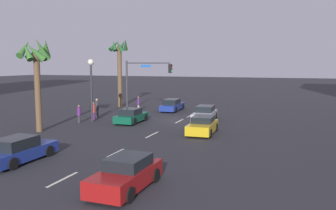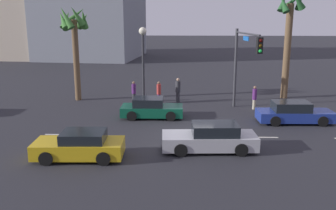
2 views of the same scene
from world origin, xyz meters
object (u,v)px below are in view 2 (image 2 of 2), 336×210
object	(u,v)px
pedestrian_1	(159,92)
pedestrian_3	(178,90)
car_5	(151,108)
pedestrian_2	(134,91)
car_1	(80,146)
palm_tree_1	(289,27)
traffic_signal	(244,57)
streetlamp	(143,51)
building_1	(25,0)
pedestrian_0	(254,97)
palm_tree_0	(74,31)
car_0	(294,113)
car_2	(211,138)

from	to	relation	value
pedestrian_1	pedestrian_3	bearing A→B (deg)	18.88
car_5	pedestrian_2	distance (m)	4.71
car_1	palm_tree_1	world-z (taller)	palm_tree_1
traffic_signal	pedestrian_1	size ratio (longest dim) A/B	3.34
car_1	pedestrian_2	xyz separation A→B (m)	(0.98, 11.70, 0.25)
traffic_signal	streetlamp	size ratio (longest dim) A/B	0.99
car_1	building_1	bearing A→B (deg)	115.00
pedestrian_3	car_5	bearing A→B (deg)	-110.29
pedestrian_0	palm_tree_0	distance (m)	14.42
pedestrian_1	palm_tree_1	size ratio (longest dim) A/B	0.20
car_0	car_1	xyz separation A→B (m)	(-11.70, -6.47, -0.00)
car_0	car_2	bearing A→B (deg)	-137.12
car_5	pedestrian_1	size ratio (longest dim) A/B	2.38
streetlamp	pedestrian_0	xyz separation A→B (m)	(8.05, -1.02, -3.16)
traffic_signal	car_2	bearing A→B (deg)	-109.38
pedestrian_0	palm_tree_1	xyz separation A→B (m)	(3.16, 3.94, 4.78)
pedestrian_1	pedestrian_3	size ratio (longest dim) A/B	0.90
palm_tree_0	palm_tree_1	xyz separation A→B (m)	(16.63, 1.47, 0.25)
streetlamp	pedestrian_2	size ratio (longest dim) A/B	3.51
building_1	car_2	bearing A→B (deg)	-53.60
pedestrian_1	building_1	distance (m)	42.04
traffic_signal	building_1	xyz separation A→B (m)	(-29.78, 36.17, 5.18)
traffic_signal	pedestrian_1	xyz separation A→B (m)	(-5.86, 2.57, -2.98)
car_2	building_1	size ratio (longest dim) A/B	0.26
car_2	pedestrian_2	bearing A→B (deg)	116.57
traffic_signal	building_1	size ratio (longest dim) A/B	0.31
traffic_signal	pedestrian_0	xyz separation A→B (m)	(1.08, 1.04, -2.97)
pedestrian_0	palm_tree_1	world-z (taller)	palm_tree_1
car_1	car_5	size ratio (longest dim) A/B	1.04
car_2	palm_tree_1	xyz separation A→B (m)	(6.87, 12.46, 5.04)
streetlamp	pedestrian_1	distance (m)	3.39
car_5	pedestrian_3	distance (m)	4.87
pedestrian_0	pedestrian_1	bearing A→B (deg)	167.52
traffic_signal	streetlamp	bearing A→B (deg)	163.57
traffic_signal	palm_tree_1	distance (m)	6.78
traffic_signal	palm_tree_1	size ratio (longest dim) A/B	0.67
car_1	pedestrian_0	size ratio (longest dim) A/B	2.48
car_5	traffic_signal	world-z (taller)	traffic_signal
car_2	pedestrian_1	world-z (taller)	pedestrian_1
pedestrian_1	palm_tree_0	bearing A→B (deg)	171.86
traffic_signal	pedestrian_1	distance (m)	7.06
car_1	building_1	xyz separation A→B (m)	(-20.98, 44.99, 8.44)
pedestrian_1	building_1	xyz separation A→B (m)	(-23.92, 33.60, 8.16)
streetlamp	pedestrian_2	xyz separation A→B (m)	(-0.85, 0.83, -3.19)
car_5	palm_tree_1	size ratio (longest dim) A/B	0.48
pedestrian_0	pedestrian_3	size ratio (longest dim) A/B	0.90
pedestrian_3	palm_tree_0	world-z (taller)	palm_tree_0
pedestrian_3	pedestrian_2	bearing A→B (deg)	-176.91
traffic_signal	pedestrian_2	distance (m)	8.86
car_2	pedestrian_2	size ratio (longest dim) A/B	2.89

